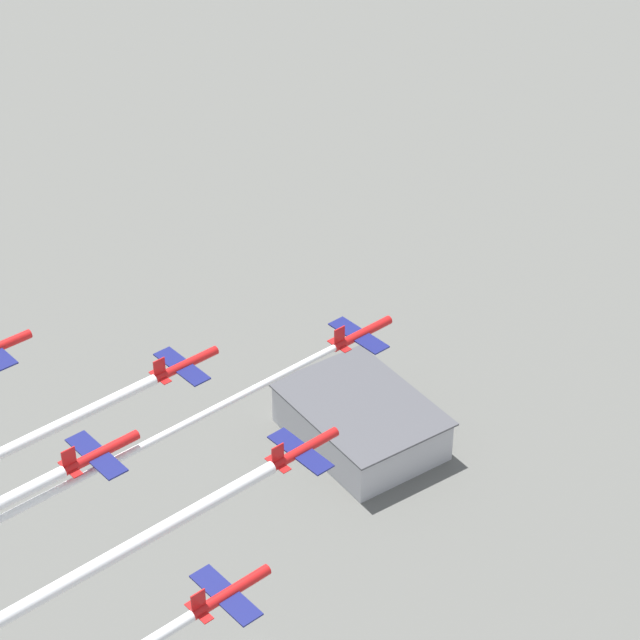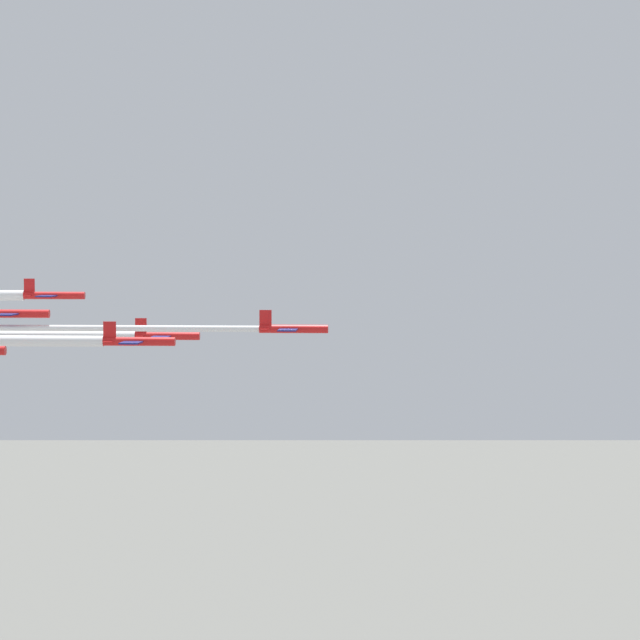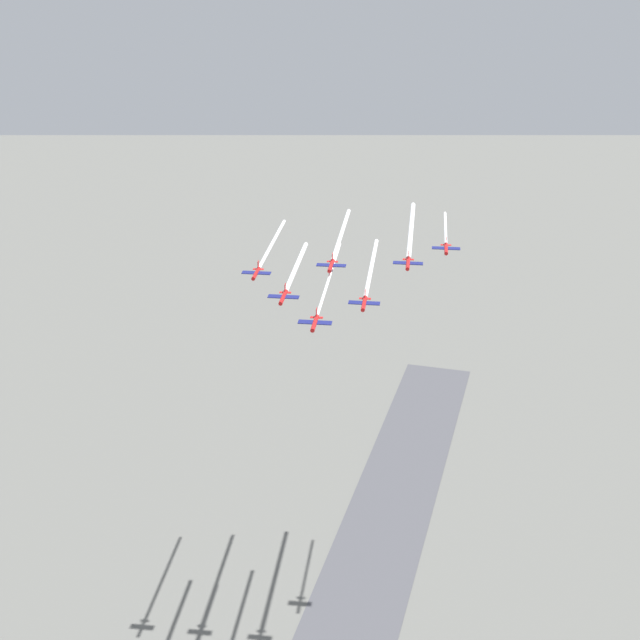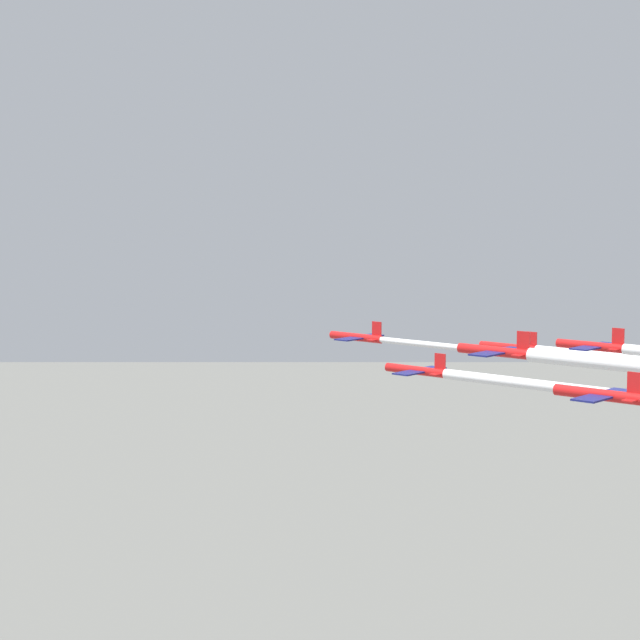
{
  "view_description": "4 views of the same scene",
  "coord_description": "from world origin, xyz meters",
  "px_view_note": "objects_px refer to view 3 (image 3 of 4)",
  "views": [
    {
      "loc": [
        149.96,
        -87.92,
        201.93
      ],
      "look_at": [
        53.3,
        -20.84,
        121.66
      ],
      "focal_mm": 70.0,
      "sensor_mm": 36.0,
      "label": 1
    },
    {
      "loc": [
        237.75,
        14.5,
        134.05
      ],
      "look_at": [
        52.64,
        -17.73,
        123.77
      ],
      "focal_mm": 85.0,
      "sensor_mm": 36.0,
      "label": 2
    },
    {
      "loc": [
        16.29,
        159.84,
        203.14
      ],
      "look_at": [
        57.85,
        -16.51,
        125.41
      ],
      "focal_mm": 50.0,
      "sensor_mm": 36.0,
      "label": 3
    },
    {
      "loc": [
        -53.38,
        -134.08,
        143.0
      ],
      "look_at": [
        56.38,
        -16.48,
        125.31
      ],
      "focal_mm": 70.0,
      "sensor_mm": 36.0,
      "label": 4
    }
  ],
  "objects_px": {
    "jet_4": "(331,265)",
    "jet_5": "(256,273)",
    "jet_0": "(315,323)",
    "jet_6": "(446,248)",
    "jet_3": "(408,263)",
    "jet_2": "(283,297)",
    "jet_1": "(364,303)"
  },
  "relations": [
    {
      "from": "jet_3",
      "to": "jet_4",
      "type": "distance_m",
      "value": 19.96
    },
    {
      "from": "jet_2",
      "to": "jet_6",
      "type": "distance_m",
      "value": 52.34
    },
    {
      "from": "jet_5",
      "to": "jet_0",
      "type": "bearing_deg",
      "value": 120.47
    },
    {
      "from": "jet_0",
      "to": "jet_5",
      "type": "bearing_deg",
      "value": -59.53
    },
    {
      "from": "jet_5",
      "to": "jet_6",
      "type": "height_order",
      "value": "jet_6"
    },
    {
      "from": "jet_1",
      "to": "jet_2",
      "type": "xyz_separation_m",
      "value": [
        19.79,
        2.21,
        0.68
      ]
    },
    {
      "from": "jet_6",
      "to": "jet_0",
      "type": "bearing_deg",
      "value": 59.53
    },
    {
      "from": "jet_0",
      "to": "jet_5",
      "type": "height_order",
      "value": "jet_0"
    },
    {
      "from": "jet_3",
      "to": "jet_2",
      "type": "bearing_deg",
      "value": 29.54
    },
    {
      "from": "jet_1",
      "to": "jet_4",
      "type": "bearing_deg",
      "value": -59.53
    },
    {
      "from": "jet_5",
      "to": "jet_3",
      "type": "bearing_deg",
      "value": -180.0
    },
    {
      "from": "jet_0",
      "to": "jet_3",
      "type": "distance_m",
      "value": 39.4
    },
    {
      "from": "jet_0",
      "to": "jet_6",
      "type": "bearing_deg",
      "value": -120.47
    },
    {
      "from": "jet_2",
      "to": "jet_3",
      "type": "height_order",
      "value": "jet_3"
    },
    {
      "from": "jet_0",
      "to": "jet_6",
      "type": "distance_m",
      "value": 58.94
    },
    {
      "from": "jet_0",
      "to": "jet_2",
      "type": "xyz_separation_m",
      "value": [
        11.77,
        -15.72,
        -0.89
      ]
    },
    {
      "from": "jet_4",
      "to": "jet_5",
      "type": "bearing_deg",
      "value": -0.0
    },
    {
      "from": "jet_3",
      "to": "jet_5",
      "type": "bearing_deg",
      "value": 0.0
    },
    {
      "from": "jet_0",
      "to": "jet_6",
      "type": "relative_size",
      "value": 1.0
    },
    {
      "from": "jet_2",
      "to": "jet_5",
      "type": "bearing_deg",
      "value": -59.53
    },
    {
      "from": "jet_1",
      "to": "jet_0",
      "type": "bearing_deg",
      "value": 59.53
    },
    {
      "from": "jet_3",
      "to": "jet_5",
      "type": "distance_m",
      "value": 40.07
    },
    {
      "from": "jet_0",
      "to": "jet_2",
      "type": "distance_m",
      "value": 19.66
    },
    {
      "from": "jet_1",
      "to": "jet_2",
      "type": "relative_size",
      "value": 1.0
    },
    {
      "from": "jet_0",
      "to": "jet_4",
      "type": "xyz_separation_m",
      "value": [
        3.76,
        -33.64,
        1.73
      ]
    },
    {
      "from": "jet_1",
      "to": "jet_5",
      "type": "height_order",
      "value": "jet_5"
    },
    {
      "from": "jet_1",
      "to": "jet_5",
      "type": "bearing_deg",
      "value": -29.54
    },
    {
      "from": "jet_3",
      "to": "jet_5",
      "type": "relative_size",
      "value": 1.0
    },
    {
      "from": "jet_3",
      "to": "jet_6",
      "type": "distance_m",
      "value": 19.67
    },
    {
      "from": "jet_4",
      "to": "jet_5",
      "type": "xyz_separation_m",
      "value": [
        19.79,
        2.21,
        -2.98
      ]
    },
    {
      "from": "jet_3",
      "to": "jet_6",
      "type": "bearing_deg",
      "value": -120.47
    },
    {
      "from": "jet_4",
      "to": "jet_6",
      "type": "distance_m",
      "value": 34.33
    }
  ]
}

